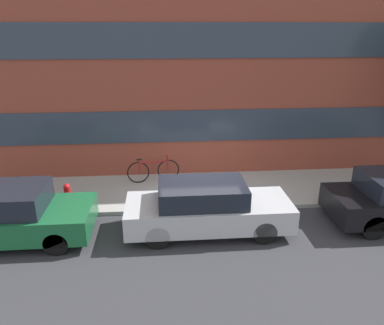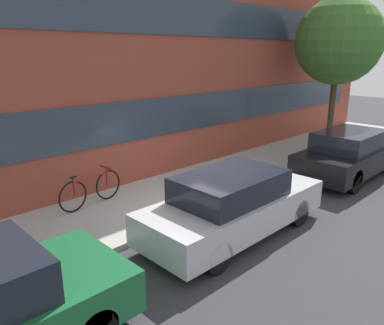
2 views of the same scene
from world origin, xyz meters
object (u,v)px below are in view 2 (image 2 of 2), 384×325
Objects in this scene: parked_car_silver at (234,204)px; bicycle at (91,188)px; parked_car_black at (349,154)px; street_tree at (339,41)px; fire_hydrant at (12,255)px.

bicycle is (-1.42, 3.20, -0.14)m from parked_car_silver.
street_tree is at bearing 36.82° from parked_car_black.
street_tree is at bearing -15.63° from bicycle.
parked_car_black is (5.45, 0.00, 0.04)m from parked_car_silver.
parked_car_silver is 8.87m from street_tree.
fire_hydrant is 12.38m from street_tree.
fire_hydrant is 3.01m from bicycle.
parked_car_black is 4.59m from street_tree.
fire_hydrant is 0.43× the size of bicycle.
parked_car_silver is at bearing -73.80° from bicycle.
parked_car_black is at bearing -143.18° from street_tree.
fire_hydrant is (-3.86, 1.44, -0.18)m from parked_car_silver.
parked_car_black reaches higher than parked_car_silver.
bicycle is (2.44, 1.76, 0.04)m from fire_hydrant.
parked_car_silver is at bearing 180.00° from parked_car_black.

